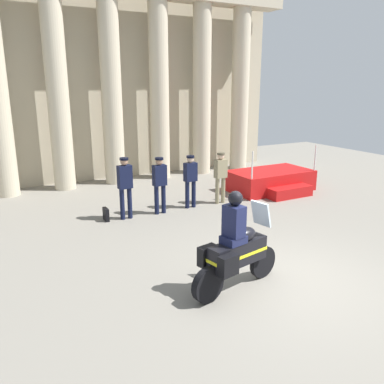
% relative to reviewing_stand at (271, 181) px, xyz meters
% --- Properties ---
extents(ground_plane, '(28.00, 28.00, 0.00)m').
position_rel_reviewing_stand_xyz_m(ground_plane, '(-4.06, -5.46, -0.34)').
color(ground_plane, gray).
extents(colonnade_backdrop, '(14.78, 1.59, 7.73)m').
position_rel_reviewing_stand_xyz_m(colonnade_backdrop, '(-4.47, 4.29, 3.64)').
color(colonnade_backdrop, '#B6AB91').
rests_on(colonnade_backdrop, ground_plane).
extents(reviewing_stand, '(2.89, 2.13, 1.61)m').
position_rel_reviewing_stand_xyz_m(reviewing_stand, '(0.00, 0.00, 0.00)').
color(reviewing_stand, '#B71414').
rests_on(reviewing_stand, ground_plane).
extents(officer_in_row_0, '(0.39, 0.25, 1.74)m').
position_rel_reviewing_stand_xyz_m(officer_in_row_0, '(-5.56, -0.46, 0.69)').
color(officer_in_row_0, black).
rests_on(officer_in_row_0, ground_plane).
extents(officer_in_row_1, '(0.39, 0.25, 1.66)m').
position_rel_reviewing_stand_xyz_m(officer_in_row_1, '(-4.52, -0.48, 0.64)').
color(officer_in_row_1, black).
rests_on(officer_in_row_1, ground_plane).
extents(officer_in_row_2, '(0.39, 0.25, 1.61)m').
position_rel_reviewing_stand_xyz_m(officer_in_row_2, '(-3.47, -0.39, 0.61)').
color(officer_in_row_2, black).
rests_on(officer_in_row_2, ground_plane).
extents(officer_in_row_3, '(0.39, 0.25, 1.62)m').
position_rel_reviewing_stand_xyz_m(officer_in_row_3, '(-2.42, -0.43, 0.61)').
color(officer_in_row_3, '#847A5B').
rests_on(officer_in_row_3, ground_plane).
extents(motorcycle_with_rider, '(2.07, 0.81, 1.90)m').
position_rel_reviewing_stand_xyz_m(motorcycle_with_rider, '(-5.17, -5.23, 0.45)').
color(motorcycle_with_rider, black).
rests_on(motorcycle_with_rider, ground_plane).
extents(briefcase_on_ground, '(0.10, 0.32, 0.36)m').
position_rel_reviewing_stand_xyz_m(briefcase_on_ground, '(-6.11, -0.34, -0.16)').
color(briefcase_on_ground, black).
rests_on(briefcase_on_ground, ground_plane).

